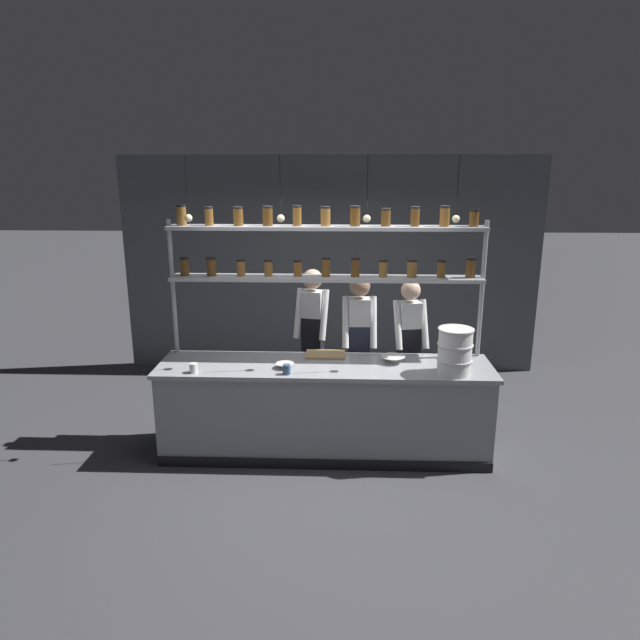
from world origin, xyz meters
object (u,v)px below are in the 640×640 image
chef_left (313,334)px  serving_cup_front (287,369)px  spice_shelf_unit (326,256)px  container_stack (455,351)px  chef_center (359,342)px  chef_right (409,344)px  prep_bowl_near_left (285,366)px  serving_cup_by_board (193,368)px  cutting_board (326,355)px  prep_bowl_center_front (393,359)px

chef_left → serving_cup_front: size_ratio=18.59×
spice_shelf_unit → container_stack: bearing=-24.0°
chef_center → chef_right: size_ratio=1.04×
chef_left → prep_bowl_near_left: size_ratio=9.70×
chef_right → serving_cup_by_board: chef_right is taller
chef_center → serving_cup_front: chef_center is taller
chef_left → cutting_board: bearing=-61.8°
prep_bowl_center_front → serving_cup_by_board: bearing=-169.3°
container_stack → serving_cup_front: (-1.54, -0.07, -0.17)m
spice_shelf_unit → chef_left: 1.07m
chef_left → serving_cup_by_board: 1.51m
container_stack → spice_shelf_unit: bearing=156.0°
prep_bowl_near_left → serving_cup_front: size_ratio=1.92×
cutting_board → spice_shelf_unit: bearing=89.9°
spice_shelf_unit → serving_cup_by_board: 1.66m
cutting_board → prep_bowl_center_front: (0.66, -0.18, 0.02)m
chef_center → prep_bowl_center_front: (0.32, -0.47, -0.02)m
serving_cup_by_board → chef_center: bearing=28.1°
cutting_board → prep_bowl_near_left: 0.54m
cutting_board → serving_cup_by_board: serving_cup_by_board is taller
chef_right → serving_cup_by_board: size_ratio=17.86×
spice_shelf_unit → prep_bowl_center_front: spice_shelf_unit is taller
spice_shelf_unit → chef_center: (0.34, 0.23, -0.95)m
chef_left → chef_right: bearing=2.8°
spice_shelf_unit → chef_right: spice_shelf_unit is taller
chef_left → serving_cup_front: 1.11m
chef_center → chef_right: bearing=7.9°
spice_shelf_unit → chef_center: spice_shelf_unit is taller
container_stack → cutting_board: 1.31m
prep_bowl_near_left → prep_bowl_center_front: bearing=10.9°
chef_left → spice_shelf_unit: bearing=-59.9°
container_stack → serving_cup_by_board: size_ratio=4.79×
chef_right → container_stack: bearing=-80.7°
prep_bowl_center_front → cutting_board: bearing=164.8°
chef_center → prep_bowl_center_front: chef_center is taller
container_stack → serving_cup_front: bearing=-177.3°
chef_left → cutting_board: size_ratio=4.27×
chef_left → container_stack: chef_left is taller
spice_shelf_unit → cutting_board: size_ratio=7.80×
serving_cup_front → cutting_board: bearing=57.8°
chef_center → cutting_board: chef_center is taller
chef_right → prep_bowl_near_left: 1.47m
serving_cup_by_board → chef_right: bearing=23.7°
cutting_board → prep_bowl_center_front: 0.69m
chef_left → chef_center: 0.57m
chef_left → container_stack: 1.71m
chef_left → chef_right: 1.06m
chef_left → serving_cup_front: (-0.18, -1.10, -0.02)m
cutting_board → prep_bowl_center_front: bearing=-15.2°
chef_right → container_stack: chef_right is taller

